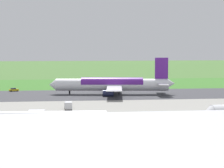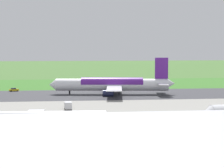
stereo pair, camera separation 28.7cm
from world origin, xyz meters
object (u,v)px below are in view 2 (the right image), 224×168
Objects in this scene: airliner_main at (113,84)px; service_car_followme at (14,90)px; no_stopping_sign at (124,82)px; traffic_cone_orange at (111,84)px; airliner_parked_mid at (30,119)px; service_truck_fuel at (68,105)px.

airliner_main is 46.99m from service_car_followme.
service_car_followme is 60.56m from no_stopping_sign.
traffic_cone_orange is at bearing -0.21° from no_stopping_sign.
service_car_followme is 54.64m from traffic_cone_orange.
airliner_main is at bearing -111.24° from airliner_parked_mid.
airliner_parked_mid is 13.64× the size of no_stopping_sign.
traffic_cone_orange is at bearing -151.27° from service_car_followme.
traffic_cone_orange is (-4.18, -43.08, -4.08)m from airliner_main.
service_truck_fuel is 88.74m from no_stopping_sign.
traffic_cone_orange is at bearing -105.72° from airliner_parked_mid.
airliner_main is at bearing 158.97° from service_car_followme.
airliner_parked_mid is at bearing 68.76° from airliner_main.
service_truck_fuel is at bearing -105.41° from airliner_parked_mid.
airliner_main is 98.39× the size of traffic_cone_orange.
no_stopping_sign is 5.41× the size of traffic_cone_orange.
airliner_main is 9.19× the size of service_truck_fuel.
traffic_cone_orange is (-23.68, -83.42, -1.13)m from service_truck_fuel.
no_stopping_sign reaches higher than service_car_followme.
service_truck_fuel is 86.72m from traffic_cone_orange.
airliner_parked_mid is at bearing 74.59° from service_truck_fuel.
airliner_parked_mid reaches higher than no_stopping_sign.
no_stopping_sign reaches higher than service_truck_fuel.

